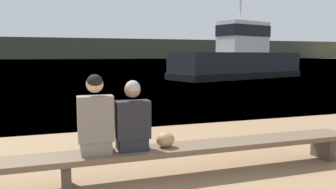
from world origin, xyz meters
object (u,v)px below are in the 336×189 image
(person_left, at_px, (95,119))
(tugboat_red, at_px, (239,60))
(person_right, at_px, (133,121))
(bench_main, at_px, (66,162))
(shopping_bag, at_px, (165,140))

(person_left, distance_m, tugboat_red, 20.97)
(person_right, bearing_deg, bench_main, -179.80)
(bench_main, distance_m, tugboat_red, 21.20)
(person_left, xyz_separation_m, shopping_bag, (0.94, 0.01, -0.34))
(bench_main, distance_m, shopping_bag, 1.33)
(person_right, xyz_separation_m, tugboat_red, (11.53, 17.18, 0.46))
(bench_main, relative_size, tugboat_red, 0.78)
(shopping_bag, xyz_separation_m, tugboat_red, (11.07, 17.17, 0.76))
(tugboat_red, bearing_deg, person_left, 128.69)
(person_left, bearing_deg, shopping_bag, 0.82)
(person_left, distance_m, shopping_bag, 1.00)
(person_right, bearing_deg, shopping_bag, 1.39)
(shopping_bag, relative_size, tugboat_red, 0.02)
(person_right, bearing_deg, tugboat_red, 56.14)
(bench_main, relative_size, person_left, 8.43)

